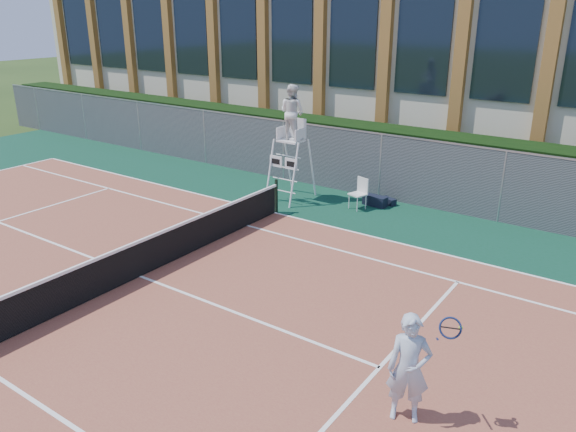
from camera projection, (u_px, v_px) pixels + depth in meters
The scene contains 12 objects.
ground at pixel (140, 277), 13.57m from camera, with size 120.00×120.00×0.00m, color #233814.
apron at pixel (170, 263), 14.33m from camera, with size 36.00×20.00×0.01m, color #0D3924.
tennis_court at pixel (140, 277), 13.56m from camera, with size 23.77×10.97×0.02m, color brown.
tennis_net at pixel (138, 257), 13.38m from camera, with size 0.10×11.30×1.10m.
fence at pixel (329, 158), 19.94m from camera, with size 40.00×0.06×2.20m, color #595E60, non-canonical shape.
hedge at pixel (346, 152), 20.86m from camera, with size 40.00×1.40×2.20m, color black.
building at pixel (433, 54), 25.90m from camera, with size 45.00×10.60×8.22m.
umpire_chair at pixel (292, 115), 18.21m from camera, with size 1.09×1.67×3.89m.
plastic_chair at pixel (360, 191), 18.03m from camera, with size 0.59×0.59×1.01m.
sports_bag_near at pixel (375, 201), 18.41m from camera, with size 0.80×0.32×0.34m, color black.
sports_bag_far at pixel (389, 201), 18.57m from camera, with size 0.53×0.23×0.21m, color black.
tennis_player at pixel (409, 368), 8.57m from camera, with size 1.07×0.79×1.83m.
Camera 1 is at (9.94, -7.93, 6.12)m, focal length 35.00 mm.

